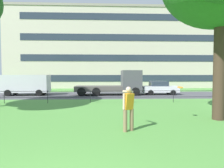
# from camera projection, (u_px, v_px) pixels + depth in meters

# --- Properties ---
(street_strip) EXTENTS (80.00, 7.80, 0.01)m
(street_strip) POSITION_uv_depth(u_px,v_px,m) (94.00, 95.00, 21.65)
(street_strip) COLOR #4C4C51
(street_strip) RESTS_ON ground
(park_fence) EXTENTS (33.61, 0.04, 1.00)m
(park_fence) POSITION_uv_depth(u_px,v_px,m) (90.00, 95.00, 15.38)
(park_fence) COLOR black
(park_fence) RESTS_ON ground
(person_thrower) EXTENTS (0.47, 0.88, 1.77)m
(person_thrower) POSITION_uv_depth(u_px,v_px,m) (128.00, 107.00, 7.63)
(person_thrower) COLOR #846B4C
(person_thrower) RESTS_ON ground
(frisbee) EXTENTS (0.32, 0.32, 0.08)m
(frisbee) POSITION_uv_depth(u_px,v_px,m) (180.00, 87.00, 9.41)
(frisbee) COLOR orange
(panel_van_right) EXTENTS (5.06, 2.22, 2.24)m
(panel_van_right) POSITION_uv_depth(u_px,v_px,m) (26.00, 84.00, 21.28)
(panel_van_right) COLOR silver
(panel_van_right) RESTS_ON ground
(flatbed_truck_far_right) EXTENTS (7.35, 2.56, 2.75)m
(flatbed_truck_far_right) POSITION_uv_depth(u_px,v_px,m) (118.00, 84.00, 21.69)
(flatbed_truck_far_right) COLOR #4C4C51
(flatbed_truck_far_right) RESTS_ON ground
(car_white_left) EXTENTS (4.00, 1.82, 1.54)m
(car_white_left) POSITION_uv_depth(u_px,v_px,m) (159.00, 88.00, 21.96)
(car_white_left) COLOR silver
(car_white_left) RESTS_ON ground
(apartment_building_background) EXTENTS (38.61, 11.38, 13.93)m
(apartment_building_background) POSITION_uv_depth(u_px,v_px,m) (117.00, 51.00, 37.63)
(apartment_building_background) COLOR beige
(apartment_building_background) RESTS_ON ground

